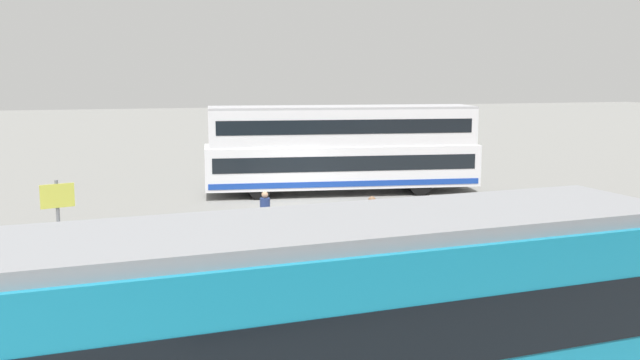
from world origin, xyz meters
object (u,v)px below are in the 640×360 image
object	(u,v)px
tram_yellow	(256,340)
pedestrian_near_railing	(265,213)
double_decker_bus	(342,149)
pedestrian_crossing	(372,220)
info_sign	(58,208)

from	to	relation	value
tram_yellow	pedestrian_near_railing	world-z (taller)	tram_yellow
pedestrian_near_railing	double_decker_bus	bearing A→B (deg)	-122.69
pedestrian_crossing	info_sign	xyz separation A→B (m)	(8.76, -1.00, 0.65)
tram_yellow	info_sign	distance (m)	11.82
tram_yellow	info_sign	size ratio (longest dim) A/B	5.52
double_decker_bus	info_sign	bearing A→B (deg)	40.00
tram_yellow	pedestrian_near_railing	size ratio (longest dim) A/B	8.38
tram_yellow	info_sign	bearing A→B (deg)	-74.09
pedestrian_near_railing	pedestrian_crossing	world-z (taller)	pedestrian_crossing
pedestrian_crossing	info_sign	size ratio (longest dim) A/B	0.71
double_decker_bus	pedestrian_near_railing	distance (m)	9.52
info_sign	pedestrian_near_railing	bearing A→B (deg)	-166.86
double_decker_bus	tram_yellow	distance (m)	22.21
tram_yellow	pedestrian_near_railing	bearing A→B (deg)	-102.44
pedestrian_near_railing	info_sign	size ratio (longest dim) A/B	0.66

